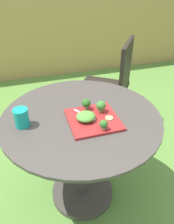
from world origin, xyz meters
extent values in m
plane|color=#568438|center=(0.00, 0.00, 0.00)|extent=(12.00, 12.00, 0.00)
cube|color=#A8894C|center=(0.00, 2.17, 0.75)|extent=(8.00, 0.08, 1.50)
cylinder|color=#423D38|center=(0.00, 0.00, 0.69)|extent=(0.91, 0.91, 0.02)
cylinder|color=#423D38|center=(0.00, 0.00, 0.36)|extent=(0.06, 0.06, 0.64)
cylinder|color=#423D38|center=(0.00, 0.00, 0.02)|extent=(0.44, 0.44, 0.04)
cube|color=black|center=(0.40, 0.72, 0.43)|extent=(0.61, 0.61, 0.03)
cube|color=black|center=(0.57, 0.61, 0.68)|extent=(0.27, 0.36, 0.45)
cylinder|color=black|center=(0.36, 0.98, 0.22)|extent=(0.02, 0.02, 0.43)
cylinder|color=black|center=(0.15, 0.68, 0.22)|extent=(0.02, 0.02, 0.43)
cylinder|color=black|center=(0.65, 0.77, 0.22)|extent=(0.02, 0.02, 0.43)
cylinder|color=black|center=(0.45, 0.47, 0.22)|extent=(0.02, 0.02, 0.43)
cube|color=maroon|center=(0.05, -0.07, 0.71)|extent=(0.27, 0.27, 0.01)
cylinder|color=#149989|center=(-0.32, 0.00, 0.75)|extent=(0.08, 0.08, 0.10)
cylinder|color=#118275|center=(-0.32, 0.00, 0.74)|extent=(0.07, 0.07, 0.07)
cube|color=silver|center=(0.00, 0.00, 0.72)|extent=(0.06, 0.10, 0.00)
cube|color=silver|center=(0.04, -0.07, 0.72)|extent=(0.04, 0.05, 0.00)
ellipsoid|color=#519338|center=(0.01, -0.07, 0.74)|extent=(0.10, 0.10, 0.04)
cylinder|color=#99B770|center=(0.04, 0.04, 0.72)|extent=(0.02, 0.02, 0.02)
sphere|color=#285B1E|center=(0.04, 0.04, 0.75)|extent=(0.05, 0.05, 0.05)
cylinder|color=#99B770|center=(0.07, -0.17, 0.72)|extent=(0.01, 0.01, 0.02)
sphere|color=#2D6623|center=(0.07, -0.17, 0.75)|extent=(0.04, 0.04, 0.04)
cylinder|color=#99B770|center=(0.11, -0.01, 0.72)|extent=(0.02, 0.02, 0.02)
sphere|color=#38752D|center=(0.11, -0.01, 0.76)|extent=(0.05, 0.05, 0.05)
cylinder|color=#8EB766|center=(0.13, -0.09, 0.72)|extent=(0.04, 0.04, 0.01)
camera|label=1|loc=(-0.27, -0.99, 1.42)|focal=35.57mm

